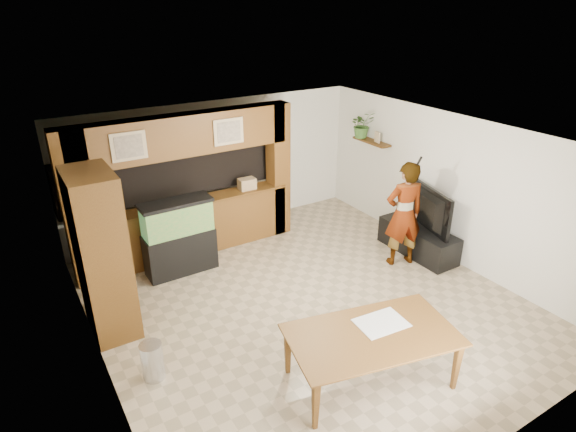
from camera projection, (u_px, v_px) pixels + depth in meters
floor at (307, 303)px, 7.51m from camera, size 6.50×6.50×0.00m
ceiling at (310, 141)px, 6.43m from camera, size 6.50×6.50×0.00m
wall_back at (216, 167)px, 9.48m from camera, size 6.00×0.00×6.00m
wall_left at (92, 288)px, 5.53m from camera, size 0.00×6.50×6.50m
wall_right at (450, 188)px, 8.41m from camera, size 0.00×6.50×6.50m
partition at (181, 185)px, 8.55m from camera, size 4.20×0.99×2.60m
wall_clock at (70, 210)px, 6.07m from camera, size 0.05×0.25×0.25m
wall_shelf at (372, 142)px, 9.68m from camera, size 0.25×0.90×0.04m
pantry_cabinet at (102, 255)px, 6.48m from camera, size 0.59×0.97×2.37m
trash_can at (152, 361)px, 5.94m from camera, size 0.28×0.28×0.51m
aquarium at (179, 238)px, 8.13m from camera, size 1.19×0.45×1.32m
tv_stand at (418, 240)px, 8.88m from camera, size 0.57×1.55×0.52m
television at (422, 208)px, 8.62m from camera, size 0.52×1.33×0.77m
photo_frame at (377, 137)px, 9.51m from camera, size 0.06×0.16×0.21m
potted_plant at (362, 125)px, 9.77m from camera, size 0.58×0.53×0.54m
person at (404, 214)px, 8.28m from camera, size 0.79×0.63×1.89m
microphone at (419, 161)px, 7.76m from camera, size 0.04×0.11×0.17m
dining_table at (372, 360)px, 5.82m from camera, size 2.21×1.54×0.71m
newspaper_a at (381, 323)px, 5.89m from camera, size 0.65×0.50×0.01m
counter_box at (247, 184)px, 9.06m from camera, size 0.32×0.22×0.21m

